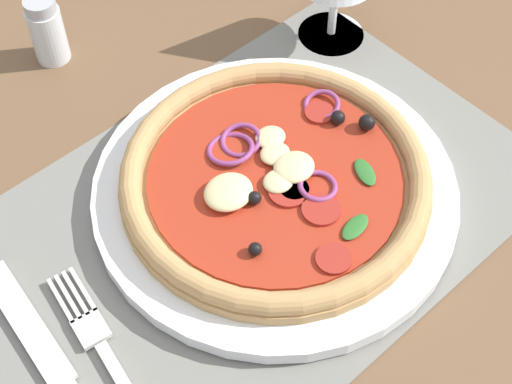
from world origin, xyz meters
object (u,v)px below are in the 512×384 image
(pizza, at_px, (278,180))
(pepper_shaker, at_px, (47,30))
(plate, at_px, (278,194))
(knife, at_px, (53,364))
(fork, at_px, (108,356))

(pizza, relative_size, pepper_shaker, 3.70)
(plate, height_order, knife, plate)
(fork, distance_m, knife, 0.04)
(pizza, distance_m, fork, 0.19)
(plate, xyz_separation_m, pepper_shaker, (-0.04, 0.27, 0.02))
(plate, distance_m, fork, 0.19)
(plate, height_order, pepper_shaker, pepper_shaker)
(fork, xyz_separation_m, knife, (-0.03, 0.02, 0.00))
(pizza, height_order, knife, pizza)
(fork, xyz_separation_m, pepper_shaker, (0.14, 0.29, 0.03))
(plate, distance_m, pepper_shaker, 0.27)
(fork, bearing_deg, pizza, -74.58)
(plate, height_order, pizza, pizza)
(pizza, xyz_separation_m, fork, (-0.18, -0.02, -0.02))
(pizza, relative_size, fork, 1.38)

